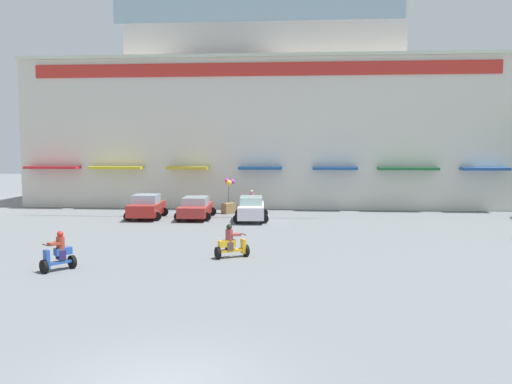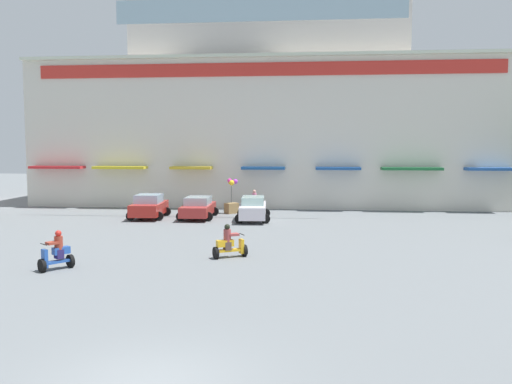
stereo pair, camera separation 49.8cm
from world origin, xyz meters
The scene contains 9 objects.
ground_plane centered at (0.00, 13.00, 0.00)m, with size 128.00×128.00×0.00m, color slate.
colonial_building centered at (0.00, 35.97, 9.20)m, with size 37.97×16.46×21.69m.
parked_car_0 centered at (-7.29, 24.28, 0.80)m, with size 2.58×3.94×1.61m.
parked_car_1 centered at (-4.01, 24.52, 0.74)m, with size 2.47×4.40×1.45m.
parked_car_2 centered at (-0.25, 23.90, 0.78)m, with size 2.43×4.52×1.55m.
scooter_rider_3 centered at (-0.11, 12.45, 0.60)m, with size 1.53×1.16×1.48m.
scooter_rider_4 centered at (-6.53, 9.58, 0.65)m, with size 1.21×1.34×1.55m.
pedestrian_0 centered at (-0.49, 27.24, 1.00)m, with size 0.43×0.43×1.72m.
balloon_vendor_cart centered at (-2.14, 27.30, 0.98)m, with size 1.06×1.06×2.53m.
Camera 1 is at (2.71, -9.98, 4.87)m, focal length 37.02 mm.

